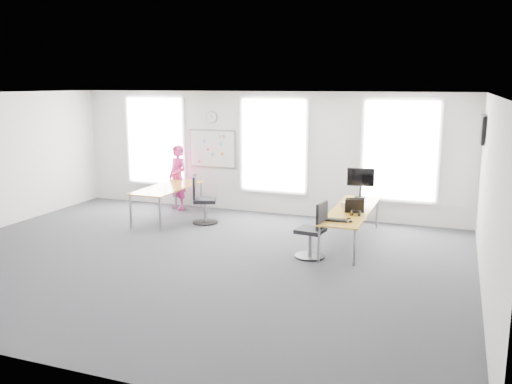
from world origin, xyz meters
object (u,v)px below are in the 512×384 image
at_px(monitor, 361,180).
at_px(person, 178,177).
at_px(chair_left, 202,202).
at_px(headphones, 355,213).
at_px(desk_left, 168,189).
at_px(desk_right, 351,212).
at_px(keyboard, 335,220).
at_px(chair_right, 314,233).

bearing_deg(monitor, person, 173.15).
distance_m(chair_left, headphones, 3.82).
xyz_separation_m(desk_left, headphones, (4.61, -0.95, 0.03)).
distance_m(desk_right, desk_left, 4.47).
distance_m(keyboard, monitor, 2.26).
height_order(desk_right, desk_left, desk_left).
bearing_deg(chair_right, keyboard, 121.65).
distance_m(chair_right, chair_left, 3.44).
xyz_separation_m(chair_right, keyboard, (0.36, 0.16, 0.24)).
height_order(keyboard, headphones, headphones).
bearing_deg(monitor, desk_right, -91.67).
height_order(desk_right, headphones, headphones).
distance_m(desk_left, person, 1.08).
bearing_deg(keyboard, headphones, 58.30).
height_order(chair_left, person, person).
xyz_separation_m(chair_right, chair_left, (-3.06, 1.58, 0.02)).
bearing_deg(headphones, desk_left, -175.01).
xyz_separation_m(desk_left, keyboard, (4.33, -1.46, -0.01)).
xyz_separation_m(chair_right, headphones, (0.64, 0.66, 0.28)).
relative_size(chair_right, person, 0.65).
bearing_deg(desk_left, chair_right, -22.20).
bearing_deg(desk_right, keyboard, -96.42).
relative_size(desk_left, monitor, 3.26).
bearing_deg(headphones, keyboard, -102.39).
height_order(chair_right, keyboard, chair_right).
height_order(chair_left, keyboard, chair_left).
height_order(headphones, monitor, monitor).
xyz_separation_m(desk_left, chair_left, (0.91, -0.04, -0.24)).
relative_size(desk_right, desk_left, 1.32).
bearing_deg(monitor, chair_right, -103.86).
height_order(chair_left, headphones, chair_left).
xyz_separation_m(desk_right, chair_left, (-3.53, 0.42, -0.16)).
bearing_deg(chair_left, desk_left, 65.23).
distance_m(desk_left, chair_left, 0.94).
bearing_deg(desk_left, keyboard, -18.65).
bearing_deg(monitor, chair_left, -170.63).
bearing_deg(chair_right, monitor, 177.58).
bearing_deg(monitor, desk_left, -173.69).
relative_size(desk_left, chair_right, 2.03).
relative_size(person, headphones, 8.31).
distance_m(desk_right, monitor, 1.30).
distance_m(keyboard, headphones, 0.58).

